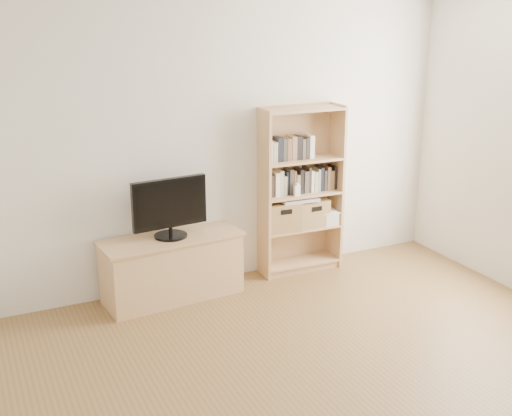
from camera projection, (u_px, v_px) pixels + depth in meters
back_wall at (222, 142)px, 5.71m from camera, size 4.50×0.02×2.60m
tv_stand at (172, 268)px, 5.59m from camera, size 1.22×0.55×0.54m
bookshelf at (301, 191)px, 6.04m from camera, size 0.80×0.30×1.59m
television at (170, 208)px, 5.42m from camera, size 0.66×0.11×0.52m
books_row_mid at (300, 181)px, 6.03m from camera, size 0.79×0.17×0.21m
books_row_upper at (284, 150)px, 5.87m from camera, size 0.38×0.15×0.20m
baby_monitor at (297, 191)px, 5.92m from camera, size 0.05×0.04×0.10m
basket_left at (281, 215)px, 6.02m from camera, size 0.35×0.29×0.27m
basket_right at (310, 212)px, 6.14m from camera, size 0.32×0.26×0.26m
laptop at (298, 199)px, 6.03m from camera, size 0.38×0.28×0.03m
magazine_stack at (325, 217)px, 6.23m from camera, size 0.21×0.28×0.12m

